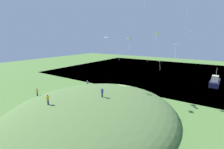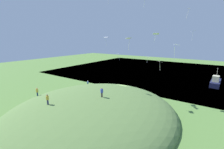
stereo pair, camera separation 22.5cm
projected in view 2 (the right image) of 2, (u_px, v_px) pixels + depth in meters
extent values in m
plane|color=#567F39|center=(123.00, 94.00, 36.67)|extent=(160.00, 160.00, 0.00)
cube|color=#325177|center=(164.00, 72.00, 62.73)|extent=(59.20, 80.00, 0.40)
ellipsoid|color=#5A7A3F|center=(93.00, 113.00, 27.04)|extent=(30.78, 27.91, 6.48)
cube|color=#171A39|center=(215.00, 83.00, 43.34)|extent=(7.69, 2.55, 1.34)
cube|color=#BDB993|center=(216.00, 79.00, 42.13)|extent=(2.07, 1.64, 1.60)
cylinder|color=gray|center=(217.00, 74.00, 44.31)|extent=(0.14, 0.14, 3.29)
cube|color=#3F2D2E|center=(102.00, 95.00, 25.76)|extent=(0.22, 0.27, 0.76)
cylinder|color=#3748B4|center=(102.00, 91.00, 25.61)|extent=(0.58, 0.58, 0.60)
sphere|color=#A27753|center=(102.00, 88.00, 25.52)|extent=(0.23, 0.23, 0.23)
cube|color=navy|center=(37.00, 94.00, 30.34)|extent=(0.18, 0.25, 0.81)
cylinder|color=gold|center=(37.00, 90.00, 30.18)|extent=(0.51, 0.51, 0.64)
sphere|color=tan|center=(37.00, 88.00, 30.08)|extent=(0.24, 0.24, 0.24)
cube|color=brown|center=(88.00, 85.00, 42.39)|extent=(0.21, 0.24, 0.79)
cylinder|color=#3855AA|center=(88.00, 83.00, 42.24)|extent=(0.53, 0.53, 0.62)
sphere|color=beige|center=(88.00, 81.00, 42.14)|extent=(0.24, 0.24, 0.24)
cube|color=navy|center=(48.00, 102.00, 23.62)|extent=(0.22, 0.24, 0.77)
cylinder|color=gold|center=(47.00, 98.00, 23.46)|extent=(0.55, 0.55, 0.61)
sphere|color=brown|center=(47.00, 95.00, 23.37)|extent=(0.23, 0.23, 0.23)
cylinder|color=#F5DAD6|center=(108.00, 1.00, 32.99)|extent=(0.17, 0.10, 1.19)
cube|color=silver|center=(106.00, 37.00, 31.30)|extent=(0.73, 0.95, 0.13)
cylinder|color=silver|center=(106.00, 42.00, 31.57)|extent=(0.17, 0.17, 1.56)
cube|color=silver|center=(118.00, 54.00, 39.28)|extent=(0.79, 0.78, 0.12)
cylinder|color=silver|center=(119.00, 57.00, 39.66)|extent=(0.18, 0.27, 1.53)
cube|color=white|center=(177.00, 45.00, 15.50)|extent=(0.93, 0.77, 0.14)
cylinder|color=white|center=(174.00, 54.00, 15.74)|extent=(0.16, 0.10, 1.45)
cylinder|color=white|center=(144.00, 4.00, 22.93)|extent=(0.12, 0.13, 1.10)
cube|color=silver|center=(189.00, 8.00, 30.17)|extent=(0.71, 0.54, 0.15)
cylinder|color=silver|center=(187.00, 14.00, 30.49)|extent=(0.16, 0.29, 1.81)
cube|color=white|center=(193.00, 31.00, 30.61)|extent=(1.20, 1.01, 0.17)
cylinder|color=white|center=(192.00, 36.00, 30.94)|extent=(0.06, 0.09, 1.58)
cube|color=white|center=(129.00, 38.00, 18.53)|extent=(0.79, 0.66, 0.13)
cylinder|color=white|center=(129.00, 45.00, 18.57)|extent=(0.10, 0.13, 1.23)
cube|color=white|center=(156.00, 34.00, 21.37)|extent=(0.83, 0.95, 0.21)
cylinder|color=white|center=(155.00, 39.00, 21.76)|extent=(0.08, 0.18, 0.97)
cube|color=white|center=(148.00, 57.00, 35.51)|extent=(0.82, 0.73, 0.18)
cylinder|color=white|center=(148.00, 60.00, 35.71)|extent=(0.13, 0.18, 1.11)
cube|color=white|center=(160.00, 62.00, 30.14)|extent=(1.04, 1.05, 0.20)
cylinder|color=white|center=(160.00, 67.00, 30.50)|extent=(0.05, 0.20, 1.50)
cylinder|color=brown|center=(129.00, 90.00, 38.24)|extent=(0.14, 0.14, 0.87)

